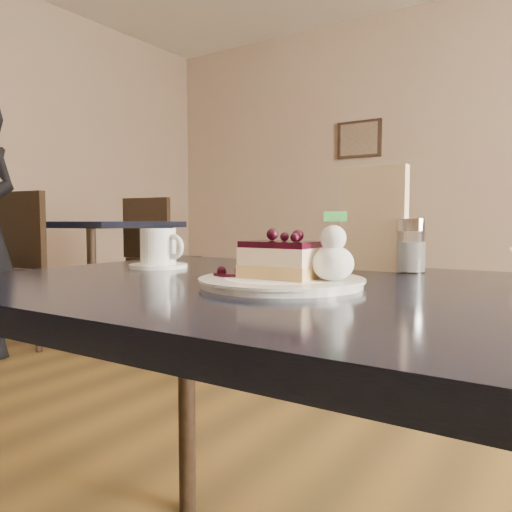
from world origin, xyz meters
The scene contains 10 objects.
main_table centered at (0.22, 0.42, 0.63)m, with size 1.14×0.76×0.71m.
dessert_plate centered at (0.22, 0.37, 0.71)m, with size 0.24×0.24×0.01m, color white.
cheesecake_slice centered at (0.22, 0.37, 0.74)m, with size 0.11×0.08×0.06m.
whipped_cream centered at (0.30, 0.38, 0.74)m, with size 0.06×0.06×0.05m.
berry_sauce centered at (0.14, 0.37, 0.72)m, with size 0.08×0.08×0.01m, color black.
coffee_set centered at (-0.15, 0.49, 0.74)m, with size 0.13×0.12×0.08m.
menu_card centered at (0.25, 0.68, 0.81)m, with size 0.13×0.03×0.21m, color beige.
sugar_shaker centered at (0.33, 0.68, 0.76)m, with size 0.06×0.06×0.10m.
napkin_stack centered at (0.11, 0.69, 0.73)m, with size 0.11×0.11×0.05m, color white.
bg_table_far_left centered at (-2.35, 2.05, 0.07)m, with size 1.15×1.95×1.29m.
Camera 1 is at (0.60, -0.27, 0.80)m, focal length 35.00 mm.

